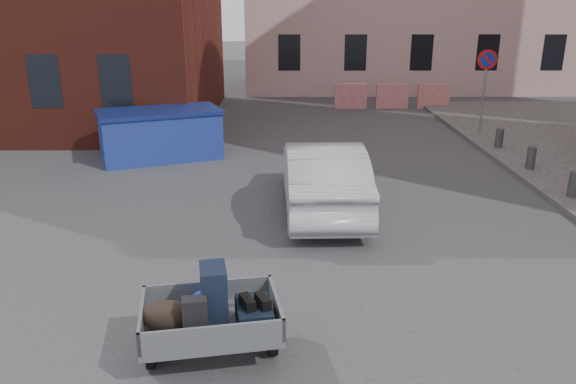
{
  "coord_description": "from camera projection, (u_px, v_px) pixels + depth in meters",
  "views": [
    {
      "loc": [
        -0.22,
        -8.04,
        4.06
      ],
      "look_at": [
        -0.16,
        0.81,
        1.1
      ],
      "focal_mm": 35.0,
      "sensor_mm": 36.0,
      "label": 1
    }
  ],
  "objects": [
    {
      "name": "no_parking_sign",
      "position": [
        486.0,
        75.0,
        17.31
      ],
      "size": [
        0.6,
        0.09,
        2.65
      ],
      "color": "gray",
      "rests_on": "sidewalk"
    },
    {
      "name": "ground",
      "position": [
        299.0,
        274.0,
        8.92
      ],
      "size": [
        120.0,
        120.0,
        0.0
      ],
      "primitive_type": "plane",
      "color": "#38383A",
      "rests_on": "ground"
    },
    {
      "name": "silver_car",
      "position": [
        323.0,
        176.0,
        11.5
      ],
      "size": [
        1.66,
        4.44,
        1.45
      ],
      "primitive_type": "imported",
      "rotation": [
        0.0,
        0.0,
        3.17
      ],
      "color": "#A7AAAF",
      "rests_on": "ground"
    },
    {
      "name": "barriers",
      "position": [
        392.0,
        96.0,
        23.01
      ],
      "size": [
        4.7,
        0.18,
        1.0
      ],
      "color": "red",
      "rests_on": "ground"
    },
    {
      "name": "dumpster",
      "position": [
        160.0,
        134.0,
        15.42
      ],
      "size": [
        3.63,
        2.76,
        1.36
      ],
      "rotation": [
        0.0,
        0.0,
        0.38
      ],
      "color": "#20359C",
      "rests_on": "ground"
    },
    {
      "name": "bollards",
      "position": [
        574.0,
        184.0,
        12.05
      ],
      "size": [
        0.22,
        9.02,
        0.55
      ],
      "color": "#3A3A3D",
      "rests_on": "sidewalk"
    },
    {
      "name": "trailer",
      "position": [
        210.0,
        315.0,
        6.57
      ],
      "size": [
        1.77,
        1.92,
        1.2
      ],
      "rotation": [
        0.0,
        0.0,
        0.17
      ],
      "color": "black",
      "rests_on": "ground"
    }
  ]
}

